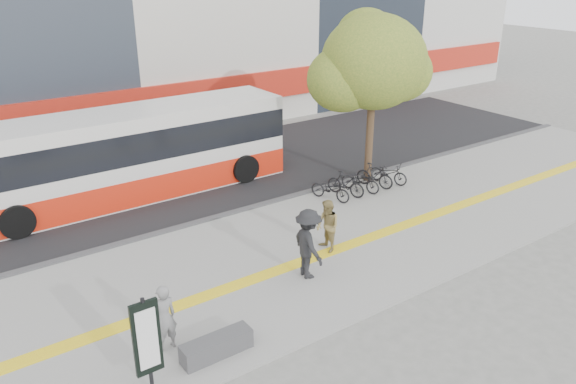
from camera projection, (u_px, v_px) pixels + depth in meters
ground at (284, 295)px, 14.60m from camera, size 120.00×120.00×0.00m
sidewalk at (253, 269)px, 15.72m from camera, size 40.00×7.00×0.08m
tactile_strip at (263, 276)px, 15.32m from camera, size 40.00×0.45×0.01m
street at (148, 187)px, 21.38m from camera, size 40.00×8.00×0.06m
curb at (196, 224)px, 18.35m from camera, size 40.00×0.25×0.14m
bench at (217, 346)px, 12.19m from camera, size 1.60×0.45×0.45m
signboard at (147, 340)px, 10.70m from camera, size 0.55×0.10×2.20m
street_tree at (371, 64)px, 20.33m from camera, size 4.40×3.80×6.31m
bus at (128, 157)px, 20.01m from camera, size 11.63×2.76×3.10m
bicycle_row at (360, 180)px, 20.72m from camera, size 3.86×1.65×0.91m
seated_woman at (164, 318)px, 12.18m from camera, size 0.61×0.42×1.59m
pedestrian_tan at (327, 226)px, 16.36m from camera, size 0.69×0.83×1.57m
pedestrian_dark at (308, 244)px, 14.96m from camera, size 0.90×1.35×1.94m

